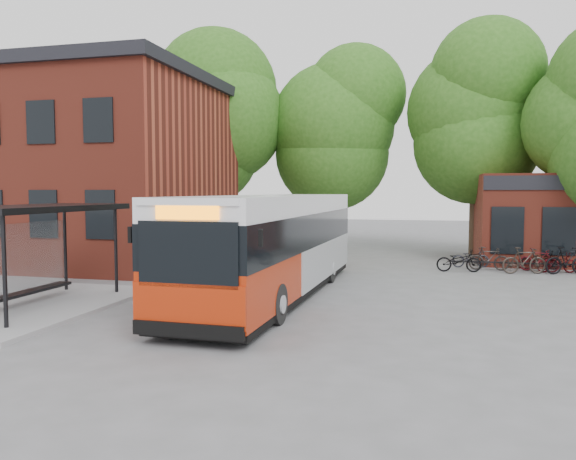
% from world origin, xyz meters
% --- Properties ---
extents(ground, '(100.00, 100.00, 0.00)m').
position_xyz_m(ground, '(0.00, 0.00, 0.00)').
color(ground, slate).
extents(station_building, '(18.40, 10.40, 8.50)m').
position_xyz_m(station_building, '(-13.00, 9.00, 4.25)').
color(station_building, maroon).
rests_on(station_building, ground).
extents(bus_shelter, '(3.60, 7.00, 2.90)m').
position_xyz_m(bus_shelter, '(-4.50, -1.00, 1.45)').
color(bus_shelter, black).
rests_on(bus_shelter, ground).
extents(bike_rail, '(5.20, 0.10, 0.38)m').
position_xyz_m(bike_rail, '(9.28, 10.00, 0.19)').
color(bike_rail, black).
rests_on(bike_rail, ground).
extents(tree_0, '(7.92, 7.92, 11.00)m').
position_xyz_m(tree_0, '(-6.00, 16.00, 5.50)').
color(tree_0, '#295A18').
rests_on(tree_0, ground).
extents(tree_1, '(7.92, 7.92, 10.40)m').
position_xyz_m(tree_1, '(1.00, 17.00, 5.20)').
color(tree_1, '#295A18').
rests_on(tree_1, ground).
extents(tree_2, '(7.92, 7.92, 11.00)m').
position_xyz_m(tree_2, '(8.00, 16.00, 5.50)').
color(tree_2, '#295A18').
rests_on(tree_2, ground).
extents(city_bus, '(2.91, 12.36, 3.12)m').
position_xyz_m(city_bus, '(1.18, 2.49, 1.56)').
color(city_bus, '#AD2609').
rests_on(city_bus, ground).
extents(bicycle_0, '(1.79, 0.75, 0.92)m').
position_xyz_m(bicycle_0, '(6.99, 9.33, 0.46)').
color(bicycle_0, black).
rests_on(bicycle_0, ground).
extents(bicycle_1, '(1.61, 0.48, 0.97)m').
position_xyz_m(bicycle_1, '(8.21, 10.12, 0.48)').
color(bicycle_1, '#282321').
rests_on(bicycle_1, ground).
extents(bicycle_2, '(1.66, 0.89, 0.83)m').
position_xyz_m(bicycle_2, '(7.54, 10.85, 0.42)').
color(bicycle_2, '#22232C').
rests_on(bicycle_2, ground).
extents(bicycle_3, '(1.82, 0.93, 1.05)m').
position_xyz_m(bicycle_3, '(9.45, 9.40, 0.53)').
color(bicycle_3, '#2F2823').
rests_on(bicycle_3, ground).
extents(bicycle_4, '(1.55, 0.60, 0.81)m').
position_xyz_m(bicycle_4, '(10.32, 10.89, 0.40)').
color(bicycle_4, black).
rests_on(bicycle_4, ground).
extents(bicycle_5, '(1.61, 1.04, 0.94)m').
position_xyz_m(bicycle_5, '(10.11, 10.17, 0.47)').
color(bicycle_5, '#531016').
rests_on(bicycle_5, ground).
extents(bicycle_6, '(1.62, 0.81, 0.81)m').
position_xyz_m(bicycle_6, '(10.77, 10.05, 0.41)').
color(bicycle_6, '#3F0409').
rests_on(bicycle_6, ground).
extents(bicycle_7, '(1.87, 1.13, 1.09)m').
position_xyz_m(bicycle_7, '(11.06, 9.69, 0.54)').
color(bicycle_7, black).
rests_on(bicycle_7, ground).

